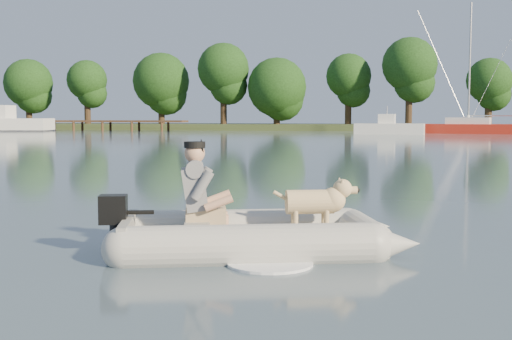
% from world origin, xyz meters
% --- Properties ---
extents(water, '(160.00, 160.00, 0.00)m').
position_xyz_m(water, '(0.00, 0.00, 0.00)').
color(water, slate).
rests_on(water, ground).
extents(shore_bank, '(160.00, 12.00, 0.70)m').
position_xyz_m(shore_bank, '(0.00, 62.00, 0.25)').
color(shore_bank, '#47512D').
rests_on(shore_bank, water).
extents(dock, '(18.00, 2.00, 1.04)m').
position_xyz_m(dock, '(-26.00, 52.00, 0.52)').
color(dock, '#4C331E').
rests_on(dock, water).
extents(treeline, '(71.02, 7.35, 9.27)m').
position_xyz_m(treeline, '(-3.71, 61.11, 5.48)').
color(treeline, '#332316').
rests_on(treeline, shore_bank).
extents(dinghy, '(5.09, 4.44, 1.23)m').
position_xyz_m(dinghy, '(0.83, 0.58, 0.51)').
color(dinghy, '#ABABA5').
rests_on(dinghy, water).
extents(man, '(0.77, 0.71, 0.95)m').
position_xyz_m(man, '(0.23, 0.45, 0.68)').
color(man, slate).
rests_on(man, dinghy).
extents(dog, '(0.87, 0.52, 0.55)m').
position_xyz_m(dog, '(1.36, 0.80, 0.45)').
color(dog, tan).
rests_on(dog, dinghy).
extents(outboard_motor, '(0.42, 0.35, 0.69)m').
position_xyz_m(outboard_motor, '(-0.56, 0.15, 0.27)').
color(outboard_motor, black).
rests_on(outboard_motor, dinghy).
extents(cabin_cruiser, '(9.82, 4.87, 2.91)m').
position_xyz_m(cabin_cruiser, '(-33.85, 48.39, 1.23)').
color(cabin_cruiser, white).
rests_on(cabin_cruiser, water).
extents(motorboat, '(5.73, 2.66, 2.35)m').
position_xyz_m(motorboat, '(1.92, 45.90, 1.07)').
color(motorboat, white).
rests_on(motorboat, water).
extents(sailboat, '(8.20, 4.07, 10.82)m').
position_xyz_m(sailboat, '(8.64, 49.37, 0.47)').
color(sailboat, red).
rests_on(sailboat, water).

